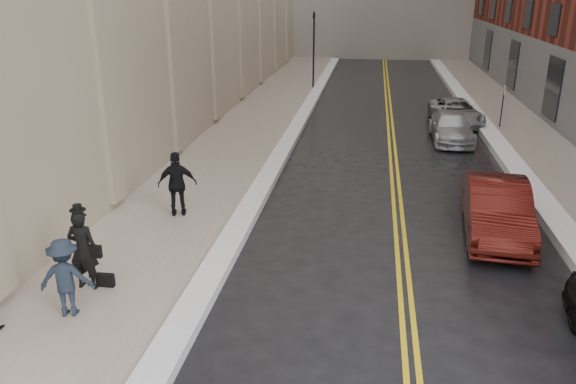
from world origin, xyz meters
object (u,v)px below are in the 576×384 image
(car_silver_near, at_px, (451,127))
(pedestrian_c, at_px, (177,184))
(car_maroon, at_px, (497,209))
(pedestrian_main, at_px, (83,249))
(pedestrian_b, at_px, (66,277))
(car_silver_far, at_px, (456,112))

(car_silver_near, height_order, pedestrian_c, pedestrian_c)
(car_maroon, distance_m, pedestrian_main, 11.23)
(pedestrian_main, bearing_deg, car_silver_near, -122.30)
(car_maroon, distance_m, pedestrian_c, 9.45)
(pedestrian_b, xyz_separation_m, pedestrian_c, (0.50, 5.72, 0.13))
(car_silver_far, relative_size, pedestrian_c, 2.30)
(pedestrian_main, distance_m, pedestrian_c, 4.65)
(car_silver_far, bearing_deg, pedestrian_c, -131.97)
(car_silver_near, bearing_deg, car_silver_far, 78.81)
(pedestrian_main, bearing_deg, car_silver_far, -118.75)
(pedestrian_c, bearing_deg, car_maroon, 164.99)
(car_maroon, xyz_separation_m, car_silver_near, (0.00, 10.67, -0.15))
(car_silver_far, distance_m, pedestrian_c, 17.59)
(pedestrian_c, bearing_deg, pedestrian_b, 68.44)
(car_silver_near, bearing_deg, pedestrian_main, -123.71)
(car_silver_near, bearing_deg, pedestrian_b, -121.47)
(pedestrian_c, bearing_deg, pedestrian_main, 65.08)
(car_silver_near, distance_m, pedestrian_main, 18.54)
(car_maroon, height_order, pedestrian_b, pedestrian_b)
(car_silver_far, relative_size, pedestrian_main, 2.36)
(pedestrian_b, distance_m, pedestrian_c, 5.75)
(car_maroon, height_order, pedestrian_c, pedestrian_c)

